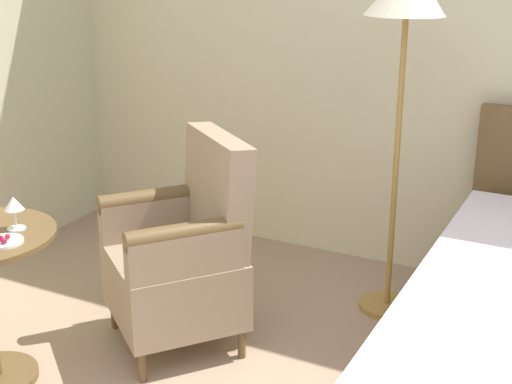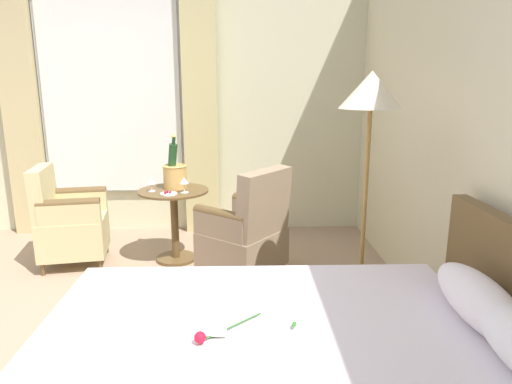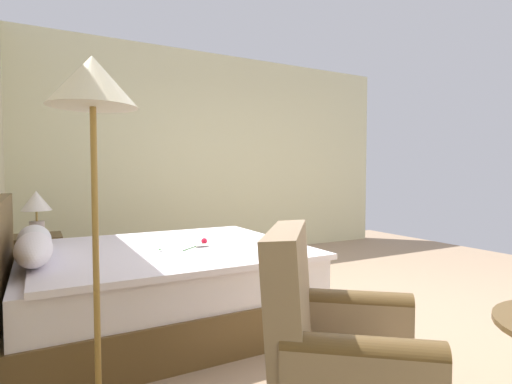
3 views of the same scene
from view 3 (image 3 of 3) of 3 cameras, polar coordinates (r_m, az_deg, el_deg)
ground_plane at (r=3.61m, az=15.12°, el=-16.48°), size 7.20×7.20×0.00m
wall_far_side at (r=5.87m, az=-4.82°, el=5.22°), size 0.12×5.53×2.87m
bed at (r=3.26m, az=-14.36°, el=-12.61°), size 1.74×2.14×1.01m
nightstand at (r=4.34m, az=-28.69°, el=-9.36°), size 0.46×0.41×0.60m
bedside_lamp at (r=4.26m, az=-28.88°, el=-1.61°), size 0.27×0.27×0.42m
floor_lamp_brass at (r=1.91m, az=-22.27°, el=10.65°), size 0.38×0.38×1.70m
armchair_by_window at (r=1.66m, az=11.46°, el=-24.29°), size 0.80×0.80×0.98m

